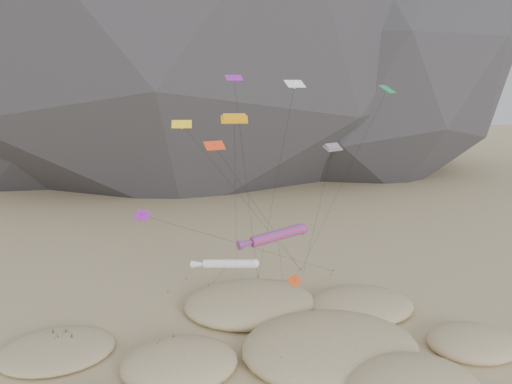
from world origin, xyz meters
TOP-DOWN VIEW (x-y plane):
  - dunes at (-0.27, 4.16)m, footprint 51.83×37.91m
  - dune_grass at (-0.46, 3.15)m, footprint 42.92×28.62m
  - kite_stakes at (2.46, 25.23)m, footprint 23.87×3.82m
  - rainbow_tube_kite at (1.12, 11.99)m, footprint 8.99×12.75m
  - white_tube_kite at (-5.19, 7.37)m, footprint 6.40×19.37m
  - orange_parafoil at (-3.13, 12.88)m, footprint 4.59×15.17m
  - multi_parafoil at (7.89, 13.00)m, footprint 2.46×12.87m
  - delta_kites at (0.56, 12.92)m, footprint 30.28×21.47m

SIDE VIEW (x-z plane):
  - kite_stakes at x=2.46m, z-range 0.00..0.30m
  - dunes at x=-0.27m, z-range -1.30..2.73m
  - dune_grass at x=-0.46m, z-range 0.08..1.56m
  - white_tube_kite at x=-5.19m, z-range 4.32..14.34m
  - rainbow_tube_kite at x=1.12m, z-range 4.67..15.93m
  - multi_parafoil at x=7.89m, z-range 9.37..29.49m
  - delta_kites at x=0.56m, z-range 6.49..33.81m
  - orange_parafoil at x=-3.13m, z-range 10.99..34.50m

